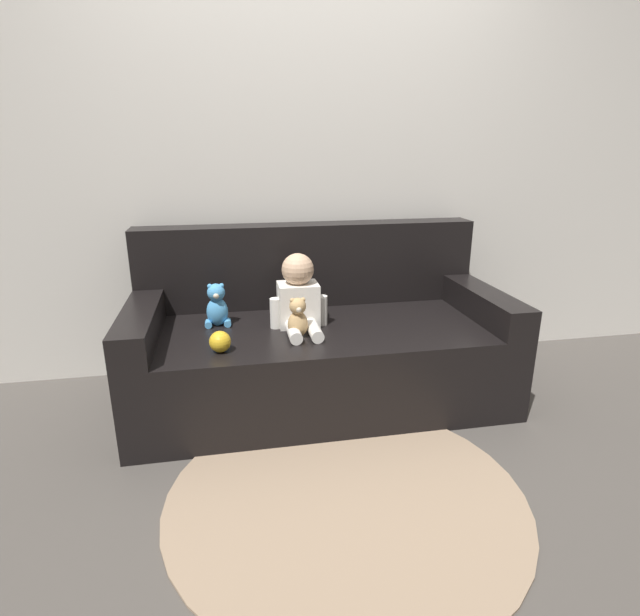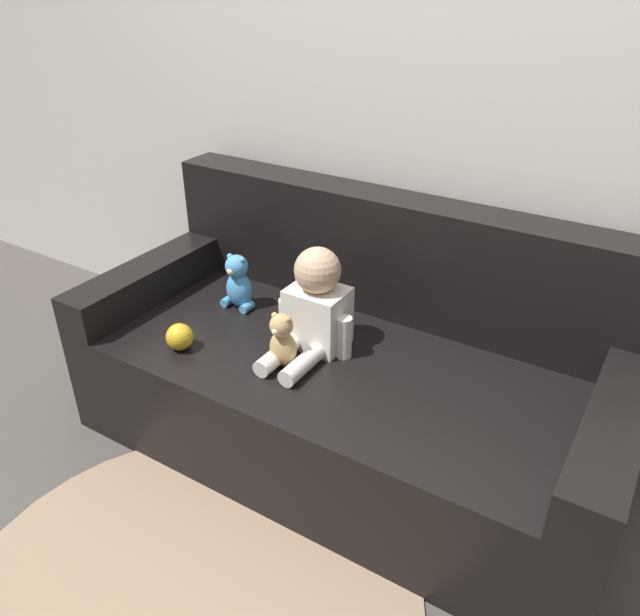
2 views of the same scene
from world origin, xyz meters
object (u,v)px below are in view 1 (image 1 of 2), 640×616
object	(u,v)px
person_baby	(299,297)
teddy_bear_brown	(298,318)
couch	(318,342)
toy_ball	(220,342)
plush_toy_side	(217,306)

from	to	relation	value
person_baby	teddy_bear_brown	world-z (taller)	person_baby
couch	person_baby	xyz separation A→B (m)	(-0.12, -0.08, 0.28)
couch	toy_ball	world-z (taller)	couch
person_baby	toy_ball	world-z (taller)	person_baby
couch	person_baby	world-z (taller)	couch
couch	teddy_bear_brown	xyz separation A→B (m)	(-0.14, -0.24, 0.23)
couch	toy_ball	size ratio (longest dim) A/B	19.79
couch	plush_toy_side	size ratio (longest dim) A/B	8.56
toy_ball	person_baby	bearing A→B (deg)	33.96
teddy_bear_brown	couch	bearing A→B (deg)	58.96
person_baby	plush_toy_side	distance (m)	0.42
person_baby	plush_toy_side	xyz separation A→B (m)	(-0.41, 0.09, -0.05)
plush_toy_side	toy_ball	bearing A→B (deg)	-88.19
person_baby	teddy_bear_brown	bearing A→B (deg)	-100.29
teddy_bear_brown	plush_toy_side	distance (m)	0.45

